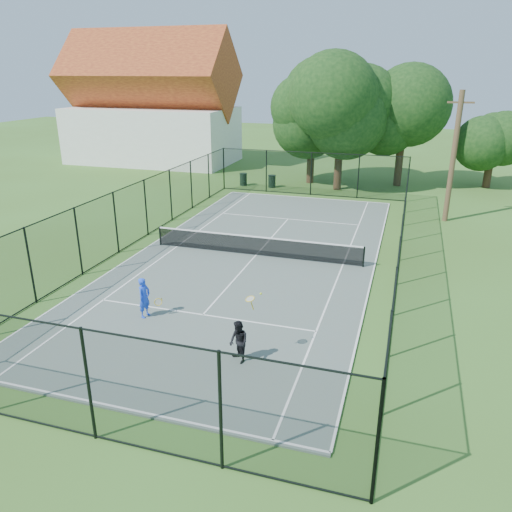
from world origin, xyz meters
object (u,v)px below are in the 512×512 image
(trash_bin_right, at_px, (272,181))
(utility_pole, at_px, (453,157))
(trash_bin_left, at_px, (243,179))
(tennis_net, at_px, (256,245))
(player_black, at_px, (239,342))
(player_blue, at_px, (144,298))

(trash_bin_right, xyz_separation_m, utility_pole, (12.05, -5.51, 3.25))
(trash_bin_left, bearing_deg, trash_bin_right, -0.44)
(tennis_net, relative_size, player_black, 4.94)
(tennis_net, distance_m, player_blue, 7.35)
(trash_bin_left, xyz_separation_m, player_blue, (3.61, -21.62, 0.32))
(utility_pole, relative_size, player_blue, 5.00)
(player_blue, relative_size, player_black, 0.71)
(trash_bin_left, distance_m, utility_pole, 15.68)
(tennis_net, relative_size, trash_bin_right, 10.99)
(utility_pole, bearing_deg, player_black, -110.21)
(player_black, bearing_deg, trash_bin_right, 103.16)
(player_black, bearing_deg, trash_bin_left, 108.28)
(trash_bin_right, xyz_separation_m, player_black, (5.47, -23.39, 0.26))
(trash_bin_left, relative_size, player_blue, 0.64)
(utility_pole, bearing_deg, player_blue, -123.63)
(player_black, bearing_deg, player_blue, 156.56)
(player_blue, bearing_deg, trash_bin_left, 99.47)
(trash_bin_right, bearing_deg, utility_pole, -24.55)
(utility_pole, distance_m, player_blue, 19.55)
(trash_bin_right, relative_size, player_black, 0.45)
(tennis_net, height_order, player_blue, player_blue)
(trash_bin_left, xyz_separation_m, utility_pole, (14.31, -5.52, 3.24))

